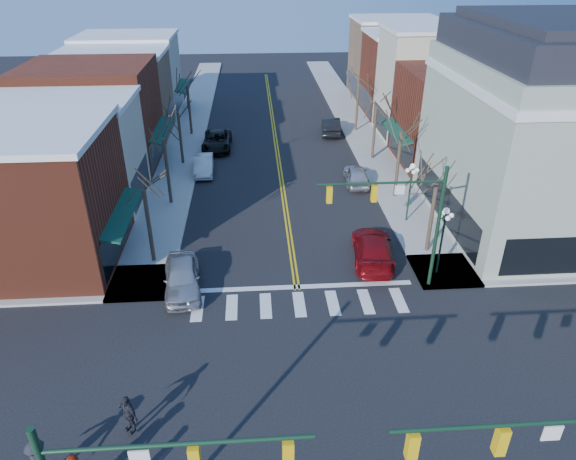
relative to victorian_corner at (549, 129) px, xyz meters
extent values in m
plane|color=black|center=(-16.50, -14.50, -6.66)|extent=(160.00, 160.00, 0.00)
cube|color=#9E9B93|center=(-25.25, 5.50, -6.58)|extent=(3.50, 70.00, 0.15)
cube|color=#9E9B93|center=(-7.75, 5.50, -6.58)|extent=(3.50, 70.00, 0.15)
cube|color=maroon|center=(-32.00, -2.75, -2.66)|extent=(10.00, 8.50, 8.00)
cube|color=#BFB89E|center=(-32.00, 5.00, -2.91)|extent=(10.00, 7.00, 7.50)
cube|color=maroon|center=(-32.00, 13.00, -2.41)|extent=(10.00, 9.00, 8.50)
cube|color=#947251|center=(-32.00, 21.25, -2.76)|extent=(10.00, 7.50, 7.80)
cube|color=#BFB89E|center=(-32.00, 29.00, -2.56)|extent=(10.00, 8.00, 8.20)
cube|color=maroon|center=(-1.00, 11.25, -2.66)|extent=(10.00, 8.50, 8.00)
cube|color=#BFB89E|center=(-1.00, 19.00, -1.66)|extent=(10.00, 7.00, 10.00)
cube|color=maroon|center=(-1.00, 26.50, -2.41)|extent=(10.00, 8.00, 8.50)
cube|color=#947251|center=(-1.00, 34.50, -2.16)|extent=(10.00, 8.00, 9.00)
cube|color=#99A48E|center=(0.00, 0.00, -1.16)|extent=(12.00, 14.00, 11.00)
cube|color=white|center=(0.00, 0.00, 2.94)|extent=(12.25, 14.25, 0.50)
cube|color=black|center=(0.00, 0.00, 5.24)|extent=(11.40, 13.40, 1.80)
cube|color=black|center=(0.00, 0.00, 6.34)|extent=(9.80, 11.80, 0.60)
cylinder|color=#14331E|center=(-20.65, -21.90, -0.26)|extent=(6.50, 0.12, 0.12)
cube|color=gold|center=(-20.33, -21.90, -0.81)|extent=(0.28, 0.28, 0.90)
cube|color=gold|center=(-18.05, -21.90, -0.81)|extent=(0.28, 0.28, 0.90)
cylinder|color=#14331E|center=(-12.35, -21.90, -0.26)|extent=(6.50, 0.12, 0.12)
cube|color=gold|center=(-12.68, -21.90, -0.81)|extent=(0.28, 0.28, 0.90)
cube|color=gold|center=(-14.95, -21.90, -0.81)|extent=(0.28, 0.28, 0.90)
cylinder|color=#14331E|center=(-9.10, -7.10, -3.06)|extent=(0.20, 0.20, 7.20)
cylinder|color=#14331E|center=(-12.35, -7.10, -0.26)|extent=(6.50, 0.12, 0.12)
cube|color=gold|center=(-12.68, -7.10, -0.81)|extent=(0.28, 0.28, 0.90)
cube|color=gold|center=(-14.95, -7.10, -0.81)|extent=(0.28, 0.28, 0.90)
cylinder|color=#14331E|center=(-8.30, -6.00, -4.66)|extent=(0.12, 0.12, 4.00)
sphere|color=white|center=(-8.30, -6.00, -2.51)|extent=(0.36, 0.36, 0.36)
cylinder|color=#14331E|center=(-8.30, 0.50, -4.66)|extent=(0.12, 0.12, 4.00)
sphere|color=white|center=(-8.30, 0.50, -2.51)|extent=(0.36, 0.36, 0.36)
cylinder|color=#382B21|center=(-24.90, -3.50, -4.28)|extent=(0.24, 0.24, 4.76)
cylinder|color=#382B21|center=(-24.90, 4.50, -4.14)|extent=(0.24, 0.24, 5.04)
cylinder|color=#382B21|center=(-24.90, 12.50, -4.38)|extent=(0.24, 0.24, 4.55)
cylinder|color=#382B21|center=(-24.90, 20.50, -4.21)|extent=(0.24, 0.24, 4.90)
cylinder|color=#382B21|center=(-8.10, -3.50, -4.35)|extent=(0.24, 0.24, 4.62)
cylinder|color=#382B21|center=(-8.10, 4.50, -4.07)|extent=(0.24, 0.24, 5.18)
cylinder|color=#382B21|center=(-8.10, 12.50, -4.24)|extent=(0.24, 0.24, 4.83)
cylinder|color=#382B21|center=(-8.10, 20.50, -4.17)|extent=(0.24, 0.24, 4.97)
imported|color=#AAAAAF|center=(-22.82, -6.50, -5.83)|extent=(2.53, 5.03, 1.65)
imported|color=silver|center=(-22.90, 10.36, -5.94)|extent=(1.72, 4.42, 1.43)
imported|color=black|center=(-22.10, 16.25, -5.88)|extent=(2.64, 5.61, 1.55)
imported|color=maroon|center=(-11.70, -4.17, -5.85)|extent=(2.99, 5.83, 1.62)
imported|color=#B6B6BB|center=(-10.55, 7.22, -5.92)|extent=(1.98, 4.44, 1.48)
imported|color=black|center=(-10.79, 19.95, -5.83)|extent=(2.28, 5.20, 1.66)
imported|color=black|center=(-23.80, -16.06, -5.61)|extent=(1.08, 1.02, 1.79)
imported|color=black|center=(-26.50, -17.93, -5.60)|extent=(1.25, 1.35, 1.82)
camera|label=1|loc=(-18.63, -30.23, 10.08)|focal=32.00mm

